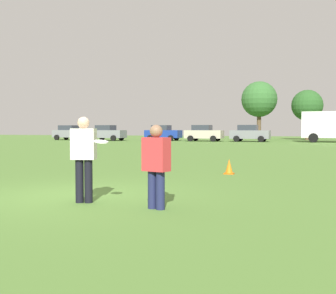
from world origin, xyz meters
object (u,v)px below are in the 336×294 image
at_px(player_thrower, 84,154).
at_px(traffic_cone, 229,167).
at_px(parked_car_center, 163,133).
at_px(player_defender, 156,162).
at_px(frisbee, 101,142).
at_px(parked_car_near_right, 250,133).
at_px(parked_car_mid_left, 107,133).
at_px(parked_car_near_left, 70,133).
at_px(parked_car_mid_right, 204,133).

height_order(player_thrower, traffic_cone, player_thrower).
distance_m(player_thrower, parked_car_center, 41.54).
relative_size(player_defender, frisbee, 5.58).
bearing_deg(parked_car_near_right, player_thrower, -88.93).
relative_size(frisbee, parked_car_mid_left, 0.06).
height_order(player_defender, parked_car_center, parked_car_center).
height_order(traffic_cone, parked_car_near_right, parked_car_near_right).
bearing_deg(player_defender, frisbee, -178.69).
bearing_deg(parked_car_near_left, parked_car_mid_right, -0.85).
bearing_deg(parked_car_near_left, frisbee, -59.24).
bearing_deg(parked_car_center, frisbee, -74.03).
bearing_deg(parked_car_mid_right, player_defender, -79.25).
height_order(player_defender, parked_car_near_right, parked_car_near_right).
bearing_deg(player_thrower, parked_car_near_right, 91.07).
distance_m(player_thrower, parked_car_near_right, 38.74).
bearing_deg(parked_car_near_left, player_defender, -58.07).
distance_m(frisbee, parked_car_mid_left, 42.00).
bearing_deg(parked_car_mid_left, traffic_cone, -58.90).
xyz_separation_m(traffic_cone, parked_car_near_left, (-24.79, 32.95, 0.69)).
relative_size(parked_car_mid_left, parked_car_near_right, 1.00).
height_order(frisbee, parked_car_near_right, parked_car_near_right).
bearing_deg(traffic_cone, frisbee, -103.30).
relative_size(traffic_cone, parked_car_mid_left, 0.11).
distance_m(player_thrower, traffic_cone, 6.35).
bearing_deg(player_defender, parked_car_mid_right, 100.75).
bearing_deg(player_defender, traffic_cone, 86.39).
relative_size(traffic_cone, parked_car_near_left, 0.11).
relative_size(parked_car_mid_left, parked_car_center, 1.00).
bearing_deg(player_defender, player_thrower, 172.48).
distance_m(traffic_cone, parked_car_mid_right, 33.62).
relative_size(player_thrower, parked_car_mid_left, 0.39).
bearing_deg(parked_car_center, player_thrower, -74.59).
distance_m(player_thrower, parked_car_near_left, 45.15).
relative_size(parked_car_center, parked_car_near_right, 1.00).
distance_m(player_defender, parked_car_mid_left, 42.44).
bearing_deg(player_thrower, parked_car_mid_left, 114.50).
xyz_separation_m(traffic_cone, parked_car_center, (-13.00, 34.05, 0.69)).
bearing_deg(frisbee, parked_car_mid_left, 114.97).
bearing_deg(frisbee, parked_car_near_right, 91.78).
bearing_deg(parked_car_center, parked_car_mid_right, -14.48).
distance_m(parked_car_near_left, parked_car_mid_left, 5.70).
bearing_deg(parked_car_mid_right, parked_car_center, 165.52).
relative_size(player_thrower, frisbee, 6.16).
bearing_deg(parked_car_center, parked_car_near_left, -174.68).
xyz_separation_m(traffic_cone, parked_car_near_right, (-2.69, 32.73, 0.69)).
xyz_separation_m(player_defender, frisbee, (-1.08, -0.02, 0.36)).
height_order(traffic_cone, parked_car_mid_right, parked_car_mid_right).
xyz_separation_m(parked_car_near_left, parked_car_near_right, (22.11, -0.22, 0.00)).
height_order(player_defender, parked_car_mid_left, parked_car_mid_left).
distance_m(traffic_cone, parked_car_near_left, 41.24).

